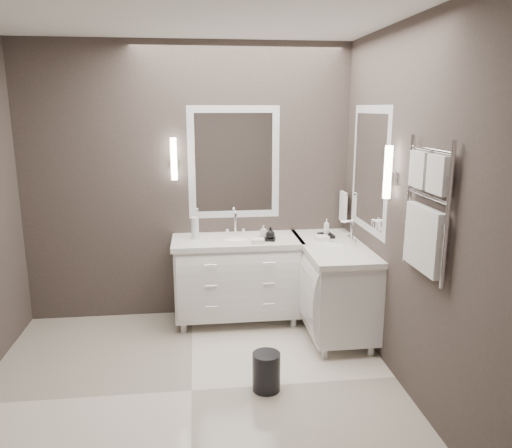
{
  "coord_description": "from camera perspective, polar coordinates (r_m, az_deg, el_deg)",
  "views": [
    {
      "loc": [
        0.08,
        -3.41,
        2.08
      ],
      "look_at": [
        0.57,
        0.7,
        1.11
      ],
      "focal_mm": 35.0,
      "sensor_mm": 36.0,
      "label": 1
    }
  ],
  "objects": [
    {
      "name": "water_bottle",
      "position": [
        4.8,
        -6.98,
        -0.46
      ],
      "size": [
        0.08,
        0.08,
        0.21
      ],
      "primitive_type": "cylinder",
      "rotation": [
        0.0,
        0.0,
        -0.07
      ],
      "color": "silver",
      "rests_on": "vanity_back"
    },
    {
      "name": "floor",
      "position": [
        3.99,
        -7.37,
        -18.4
      ],
      "size": [
        3.2,
        3.0,
        0.01
      ],
      "primitive_type": "cube",
      "color": "white",
      "rests_on": "ground"
    },
    {
      "name": "soap_bottle_c",
      "position": [
        4.89,
        8.06,
        -0.29
      ],
      "size": [
        0.07,
        0.07,
        0.15
      ],
      "primitive_type": "imported",
      "rotation": [
        0.0,
        0.0,
        -0.27
      ],
      "color": "white",
      "rests_on": "amenity_tray_right"
    },
    {
      "name": "amenity_tray_back",
      "position": [
        4.74,
        1.25,
        -1.71
      ],
      "size": [
        0.19,
        0.16,
        0.02
      ],
      "primitive_type": "cube",
      "rotation": [
        0.0,
        0.0,
        -0.24
      ],
      "color": "black",
      "rests_on": "vanity_back"
    },
    {
      "name": "wall_front",
      "position": [
        2.04,
        -8.72,
        -7.96
      ],
      "size": [
        3.2,
        0.01,
        2.7
      ],
      "primitive_type": "cube",
      "color": "#413834",
      "rests_on": "floor"
    },
    {
      "name": "mirror_right",
      "position": [
        4.5,
        12.85,
        6.09
      ],
      "size": [
        0.02,
        0.9,
        1.1
      ],
      "color": "white",
      "rests_on": "wall_right"
    },
    {
      "name": "wall_right",
      "position": [
        3.8,
        16.94,
        1.54
      ],
      "size": [
        0.01,
        3.0,
        2.7
      ],
      "primitive_type": "cube",
      "color": "#413834",
      "rests_on": "floor"
    },
    {
      "name": "vanity_right",
      "position": [
        4.76,
        8.79,
        -6.56
      ],
      "size": [
        0.59,
        1.24,
        0.97
      ],
      "color": "white",
      "rests_on": "floor"
    },
    {
      "name": "amenity_tray_right",
      "position": [
        4.91,
        8.02,
        -1.3
      ],
      "size": [
        0.14,
        0.18,
        0.03
      ],
      "primitive_type": "cube",
      "rotation": [
        0.0,
        0.0,
        0.04
      ],
      "color": "black",
      "rests_on": "vanity_right"
    },
    {
      "name": "waste_bin",
      "position": [
        3.9,
        1.19,
        -16.51
      ],
      "size": [
        0.25,
        0.25,
        0.29
      ],
      "primitive_type": "cylinder",
      "rotation": [
        0.0,
        0.0,
        -0.2
      ],
      "color": "black",
      "rests_on": "floor"
    },
    {
      "name": "towel_bar_corner",
      "position": [
        5.08,
        9.94,
        2.04
      ],
      "size": [
        0.03,
        0.22,
        0.3
      ],
      "color": "white",
      "rests_on": "wall_right"
    },
    {
      "name": "soap_bottle_b",
      "position": [
        4.7,
        1.67,
        -1.01
      ],
      "size": [
        0.1,
        0.1,
        0.11
      ],
      "primitive_type": "imported",
      "rotation": [
        0.0,
        0.0,
        0.17
      ],
      "color": "black",
      "rests_on": "amenity_tray_back"
    },
    {
      "name": "sconce_back",
      "position": [
        4.86,
        -9.37,
        7.26
      ],
      "size": [
        0.06,
        0.06,
        0.4
      ],
      "color": "white",
      "rests_on": "wall_back"
    },
    {
      "name": "wall_back",
      "position": [
        4.97,
        -7.73,
        4.61
      ],
      "size": [
        3.2,
        0.01,
        2.7
      ],
      "primitive_type": "cube",
      "color": "#413834",
      "rests_on": "floor"
    },
    {
      "name": "mirror_back",
      "position": [
        4.94,
        -2.54,
        7.01
      ],
      "size": [
        0.9,
        0.02,
        1.1
      ],
      "color": "white",
      "rests_on": "wall_back"
    },
    {
      "name": "sconce_right",
      "position": [
        3.93,
        14.83,
        5.63
      ],
      "size": [
        0.06,
        0.06,
        0.4
      ],
      "color": "white",
      "rests_on": "wall_right"
    },
    {
      "name": "vanity_back",
      "position": [
        4.91,
        -2.18,
        -5.77
      ],
      "size": [
        1.24,
        0.59,
        0.97
      ],
      "color": "white",
      "rests_on": "floor"
    },
    {
      "name": "towel_ladder",
      "position": [
        3.42,
        18.8,
        0.86
      ],
      "size": [
        0.06,
        0.58,
        0.9
      ],
      "color": "white",
      "rests_on": "wall_right"
    },
    {
      "name": "ceiling",
      "position": [
        3.46,
        -8.79,
        23.44
      ],
      "size": [
        3.2,
        3.0,
        0.01
      ],
      "primitive_type": "cube",
      "color": "white",
      "rests_on": "wall_back"
    },
    {
      "name": "soap_bottle_a",
      "position": [
        4.74,
        0.86,
        -0.84
      ],
      "size": [
        0.07,
        0.07,
        0.12
      ],
      "primitive_type": "imported",
      "rotation": [
        0.0,
        0.0,
        -0.31
      ],
      "color": "white",
      "rests_on": "amenity_tray_back"
    }
  ]
}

